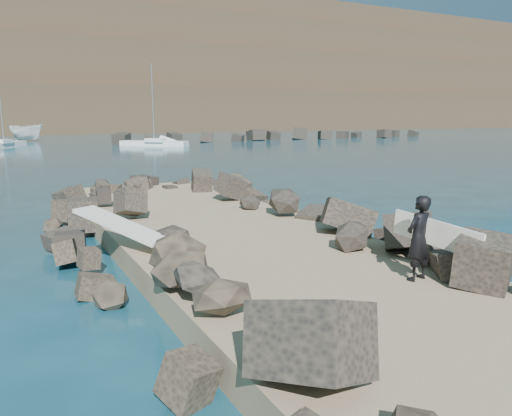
# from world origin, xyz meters

# --- Properties ---
(ground) EXTENTS (800.00, 800.00, 0.00)m
(ground) POSITION_xyz_m (0.00, 0.00, 0.00)
(ground) COLOR #0F384C
(ground) RESTS_ON ground
(jetty) EXTENTS (6.00, 26.00, 0.60)m
(jetty) POSITION_xyz_m (0.00, -2.00, 0.30)
(jetty) COLOR #8C7759
(jetty) RESTS_ON ground
(riprap_left) EXTENTS (2.60, 22.00, 1.00)m
(riprap_left) POSITION_xyz_m (-2.90, -1.50, 0.50)
(riprap_left) COLOR black
(riprap_left) RESTS_ON ground
(riprap_right) EXTENTS (2.60, 22.00, 1.00)m
(riprap_right) POSITION_xyz_m (2.90, -1.50, 0.50)
(riprap_right) COLOR black
(riprap_right) RESTS_ON ground
(breakwater_secondary) EXTENTS (52.00, 4.00, 1.20)m
(breakwater_secondary) POSITION_xyz_m (35.00, 55.00, 0.60)
(breakwater_secondary) COLOR black
(breakwater_secondary) RESTS_ON ground
(headland) EXTENTS (360.00, 140.00, 32.00)m
(headland) POSITION_xyz_m (10.00, 160.00, 16.00)
(headland) COLOR #2D4919
(headland) RESTS_ON ground
(surfboard_resting) EXTENTS (1.92, 2.54, 0.09)m
(surfboard_resting) POSITION_xyz_m (-3.02, 0.14, 1.04)
(surfboard_resting) COLOR white
(surfboard_resting) RESTS_ON riprap_left
(boat_imported) EXTENTS (5.70, 6.69, 2.50)m
(boat_imported) POSITION_xyz_m (-1.40, 69.38, 1.25)
(boat_imported) COLOR white
(boat_imported) RESTS_ON ground
(surfer_with_board) EXTENTS (0.92, 2.03, 1.64)m
(surfer_with_board) POSITION_xyz_m (1.56, -4.81, 1.43)
(surfer_with_board) COLOR black
(surfer_with_board) RESTS_ON jetty
(radome) EXTENTS (12.70, 12.70, 20.12)m
(radome) POSITION_xyz_m (91.05, 154.96, 43.69)
(radome) COLOR white
(radome) RESTS_ON headland
(sailboat_c) EXTENTS (7.52, 6.83, 9.92)m
(sailboat_c) POSITION_xyz_m (11.67, 48.53, 0.35)
(sailboat_c) COLOR white
(sailboat_c) RESTS_ON ground
(sailboat_b) EXTENTS (5.02, 6.12, 7.94)m
(sailboat_b) POSITION_xyz_m (-4.67, 53.95, 0.35)
(sailboat_b) COLOR white
(sailboat_b) RESTS_ON ground
(headland_buildings) EXTENTS (137.50, 30.50, 5.00)m
(headland_buildings) POSITION_xyz_m (16.81, 152.19, 33.97)
(headland_buildings) COLOR white
(headland_buildings) RESTS_ON headland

